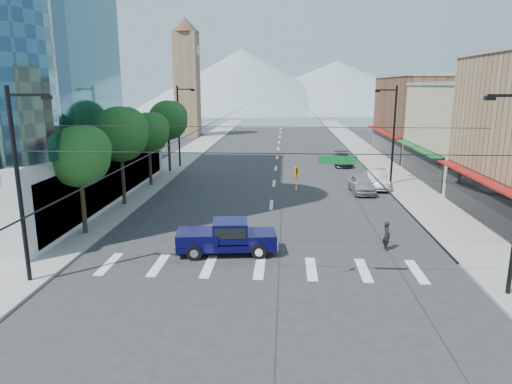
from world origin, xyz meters
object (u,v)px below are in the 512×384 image
(pickup_truck, at_px, (226,236))
(pedestrian, at_px, (387,236))
(parked_car_near, at_px, (362,184))
(parked_car_far, at_px, (342,159))
(parked_car_mid, at_px, (376,179))

(pickup_truck, height_order, pedestrian, pickup_truck)
(pickup_truck, distance_m, pedestrian, 8.95)
(parked_car_near, xyz_separation_m, parked_car_far, (0.00, 13.75, -0.05))
(pedestrian, bearing_deg, parked_car_mid, -18.33)
(parked_car_near, distance_m, parked_car_mid, 2.60)
(parked_car_far, bearing_deg, parked_car_mid, -81.12)
(pickup_truck, height_order, parked_car_far, pickup_truck)
(pedestrian, distance_m, parked_car_far, 27.75)
(pickup_truck, relative_size, pedestrian, 3.46)
(pickup_truck, height_order, parked_car_near, pickup_truck)
(pedestrian, bearing_deg, parked_car_far, -11.38)
(pickup_truck, bearing_deg, parked_car_far, 64.59)
(pickup_truck, distance_m, parked_car_far, 30.50)
(parked_car_far, bearing_deg, parked_car_near, -88.89)
(parked_car_far, bearing_deg, pedestrian, -90.68)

